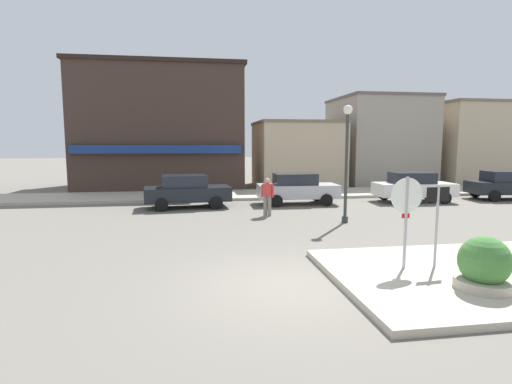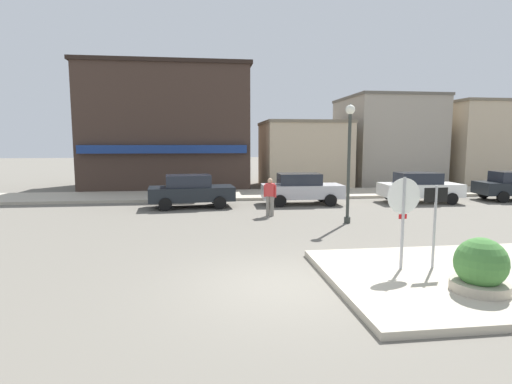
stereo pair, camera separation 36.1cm
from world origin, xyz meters
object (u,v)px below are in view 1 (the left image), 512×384
parked_car_fourth (507,185)px  pedestrian_crossing_near (267,196)px  one_way_sign (437,218)px  parked_car_third (413,187)px  stop_sign (406,210)px  parked_car_second (297,188)px  lamp_post (347,146)px  parked_car_nearest (187,191)px  planter (484,269)px

parked_car_fourth → pedestrian_crossing_near: size_ratio=2.59×
one_way_sign → parked_car_third: (5.73, 10.76, -0.52)m
stop_sign → parked_car_second: 10.98m
lamp_post → parked_car_fourth: size_ratio=1.09×
one_way_sign → parked_car_fourth: bearing=43.9°
pedestrian_crossing_near → one_way_sign: bearing=-72.1°
stop_sign → parked_car_nearest: bearing=115.8°
parked_car_nearest → parked_car_second: size_ratio=1.02×
parked_car_second → parked_car_nearest: bearing=-177.1°
lamp_post → parked_car_nearest: lamp_post is taller
parked_car_second → pedestrian_crossing_near: pedestrian_crossing_near is taller
lamp_post → parked_car_nearest: 7.95m
parked_car_third → lamp_post: bearing=-140.0°
planter → parked_car_second: 12.49m
one_way_sign → parked_car_second: bearing=92.4°
stop_sign → parked_car_second: bearing=88.4°
lamp_post → parked_car_fourth: bearing=23.1°
planter → parked_car_second: (-0.57, 12.48, 0.25)m
parked_car_third → one_way_sign: bearing=-118.0°
lamp_post → parked_car_second: lamp_post is taller
parked_car_fourth → pedestrian_crossing_near: (-13.84, -2.91, 0.06)m
planter → lamp_post: lamp_post is taller
parked_car_third → parked_car_nearest: bearing=-179.8°
parked_car_second → parked_car_fourth: same height
parked_car_fourth → one_way_sign: bearing=-136.1°
parked_car_nearest → pedestrian_crossing_near: 4.38m
lamp_post → one_way_sign: bearing=-91.5°
pedestrian_crossing_near → parked_car_fourth: bearing=11.9°
pedestrian_crossing_near → planter: bearing=-74.2°
lamp_post → parked_car_nearest: size_ratio=1.10×
parked_car_nearest → parked_car_second: (5.47, 0.28, 0.00)m
lamp_post → parked_car_second: size_ratio=1.12×
parked_car_second → parked_car_fourth: bearing=-0.7°
stop_sign → pedestrian_crossing_near: size_ratio=1.43×
one_way_sign → parked_car_second: (-0.47, 10.99, -0.52)m
parked_car_second → parked_car_third: bearing=-2.1°
one_way_sign → planter: 1.68m
parked_car_third → parked_car_second: bearing=177.9°
planter → parked_car_fourth: parked_car_fourth is taller
parked_car_third → pedestrian_crossing_near: (-8.29, -2.83, 0.06)m
planter → parked_car_third: parked_car_third is taller
planter → parked_car_third: bearing=65.3°
one_way_sign → stop_sign: bearing=177.6°
parked_car_third → parked_car_fourth: bearing=0.8°
parked_car_nearest → one_way_sign: bearing=-61.0°
one_way_sign → lamp_post: (0.16, 6.09, 1.63)m
lamp_post → parked_car_second: bearing=97.3°
parked_car_fourth → planter: bearing=-132.2°
parked_car_nearest → planter: bearing=-63.7°
one_way_sign → parked_car_third: 12.20m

